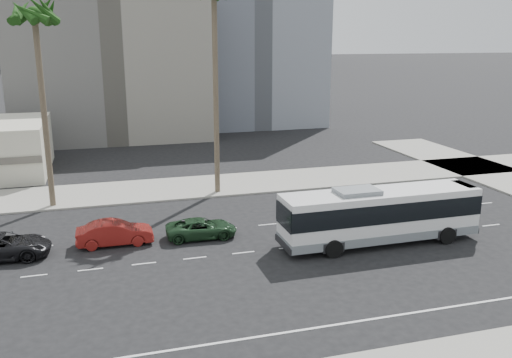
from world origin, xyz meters
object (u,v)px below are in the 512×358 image
object	(u,v)px
car_a	(201,228)
car_b	(115,233)
car_c	(2,246)
palm_mid	(35,18)
city_bus	(380,214)

from	to	relation	value
car_a	car_b	bearing A→B (deg)	89.20
car_c	palm_mid	size ratio (longest dim) A/B	0.35
city_bus	car_b	size ratio (longest dim) A/B	2.72
car_b	city_bus	bearing A→B (deg)	-104.68
car_b	car_c	size ratio (longest dim) A/B	0.86
city_bus	palm_mid	xyz separation A→B (m)	(-20.63, 13.81, 12.13)
car_a	car_b	xyz separation A→B (m)	(-5.50, 0.29, 0.14)
car_a	palm_mid	distance (m)	19.32
car_c	palm_mid	distance (m)	16.72
car_a	car_c	distance (m)	12.03
car_c	car_b	bearing A→B (deg)	-82.88
city_bus	car_a	distance (m)	11.57
car_c	car_a	bearing A→B (deg)	-85.95
car_c	city_bus	bearing A→B (deg)	-96.37
car_a	car_b	size ratio (longest dim) A/B	0.97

